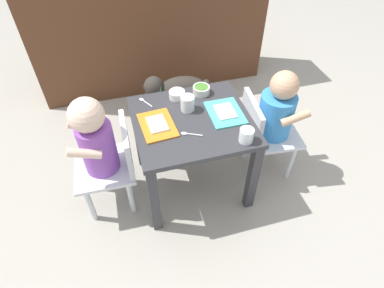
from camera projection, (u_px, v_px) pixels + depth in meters
The scene contains 14 objects.
ground_plane at pixel (192, 181), 1.83m from camera, with size 7.00×7.00×0.00m, color #9E998E.
kitchen_cabinet_back at pixel (150, 24), 2.24m from camera, with size 1.61×0.33×0.92m, color #56331E.
dining_table at pixel (192, 133), 1.57m from camera, with size 0.55×0.51×0.47m.
seated_child_left at pixel (99, 144), 1.46m from camera, with size 0.29×0.29×0.67m.
seated_child_right at pixel (274, 115), 1.64m from camera, with size 0.31×0.31×0.64m.
dog at pixel (178, 90), 2.09m from camera, with size 0.43×0.21×0.33m.
food_tray_left at pixel (157, 125), 1.47m from camera, with size 0.16×0.22×0.02m.
food_tray_right at pixel (225, 113), 1.53m from camera, with size 0.16×0.21×0.02m.
water_cup_left at pixel (187, 104), 1.54m from camera, with size 0.07×0.07×0.07m.
water_cup_right at pixel (246, 136), 1.39m from camera, with size 0.06×0.06×0.06m.
cereal_bowl_right_side at pixel (177, 94), 1.61m from camera, with size 0.08×0.08×0.04m.
veggie_bowl_far at pixel (201, 90), 1.64m from camera, with size 0.09×0.09×0.04m.
spoon_by_left_tray at pixel (189, 134), 1.43m from camera, with size 0.09×0.06×0.01m.
spoon_by_right_tray at pixel (145, 101), 1.60m from camera, with size 0.06×0.09×0.01m.
Camera 1 is at (-0.31, -1.10, 1.45)m, focal length 30.07 mm.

